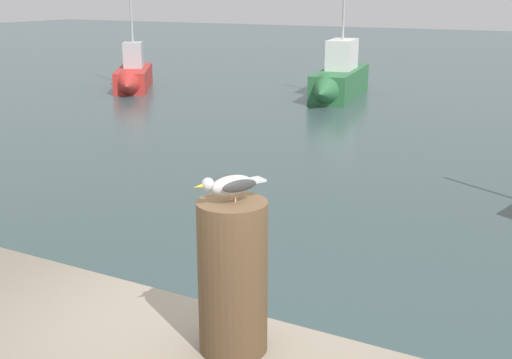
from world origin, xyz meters
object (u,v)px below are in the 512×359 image
object	(u,v)px
mooring_post	(233,277)
boat_green	(338,79)
boat_red	(133,76)
seagull	(231,185)

from	to	relation	value
mooring_post	boat_green	world-z (taller)	boat_green
boat_red	seagull	bearing A→B (deg)	-49.40
mooring_post	boat_red	bearing A→B (deg)	130.61
boat_green	mooring_post	bearing A→B (deg)	-70.29
seagull	boat_red	distance (m)	20.91
mooring_post	boat_red	distance (m)	20.87
boat_green	boat_red	bearing A→B (deg)	-166.50
seagull	boat_green	xyz separation A→B (m)	(-6.28, 17.55, -1.90)
mooring_post	seagull	world-z (taller)	seagull
boat_green	seagull	bearing A→B (deg)	-70.31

